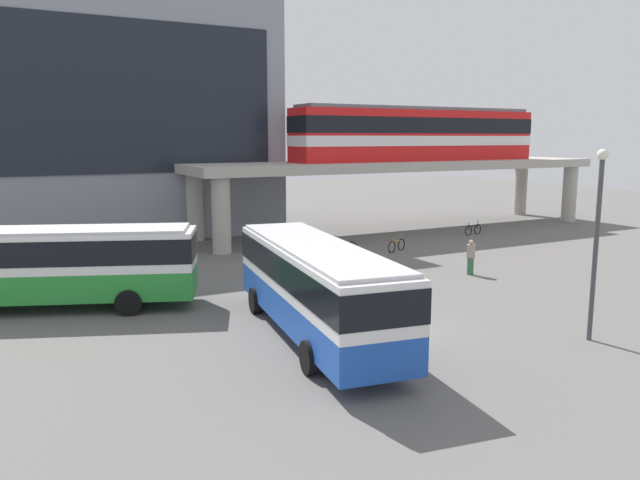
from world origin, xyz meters
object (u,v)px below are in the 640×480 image
(bus_main, at_px, (315,280))
(bus_secondary, at_px, (52,260))
(station_building, at_px, (64,113))
(pedestrian_walking_across, at_px, (471,258))
(bicycle_orange, at_px, (397,245))
(bicycle_black, at_px, (473,230))
(train, at_px, (418,133))
(bicycle_green, at_px, (343,248))

(bus_main, bearing_deg, bus_secondary, 133.48)
(station_building, bearing_deg, pedestrian_walking_across, -54.68)
(station_building, xyz_separation_m, bus_secondary, (-2.79, -19.54, -6.34))
(station_building, xyz_separation_m, bicycle_orange, (16.37, -15.64, -7.97))
(bicycle_black, bearing_deg, train, 112.60)
(bus_main, distance_m, bicycle_orange, 16.67)
(train, distance_m, bus_main, 26.70)
(bus_main, xyz_separation_m, pedestrian_walking_across, (11.25, 4.93, -1.17))
(station_building, height_order, bicycle_black, station_building)
(bus_main, xyz_separation_m, bicycle_orange, (11.66, 11.80, -1.63))
(bicycle_green, height_order, bicycle_orange, same)
(bus_secondary, bearing_deg, bicycle_black, 13.52)
(bicycle_green, relative_size, pedestrian_walking_across, 0.99)
(bus_main, relative_size, bicycle_black, 6.41)
(bus_secondary, bearing_deg, station_building, 81.87)
(bus_secondary, bearing_deg, bicycle_green, 16.58)
(train, relative_size, bicycle_orange, 11.72)
(bus_main, relative_size, pedestrian_walking_across, 6.47)
(bus_secondary, height_order, pedestrian_walking_across, bus_secondary)
(pedestrian_walking_across, bearing_deg, train, 63.18)
(station_building, bearing_deg, bus_main, -80.28)
(bicycle_orange, bearing_deg, train, 46.70)
(train, height_order, bicycle_black, train)
(train, xyz_separation_m, bicycle_black, (1.78, -4.28, -6.64))
(station_building, height_order, bicycle_green, station_building)
(bicycle_orange, xyz_separation_m, pedestrian_walking_across, (-0.41, -6.87, 0.46))
(bus_secondary, distance_m, bicycle_orange, 19.62)
(train, xyz_separation_m, bicycle_green, (-9.81, -6.16, -6.64))
(bicycle_green, bearing_deg, bus_main, -123.77)
(train, relative_size, bicycle_green, 11.36)
(train, height_order, pedestrian_walking_across, train)
(train, height_order, bus_main, train)
(station_building, height_order, bicycle_orange, station_building)
(station_building, xyz_separation_m, bicycle_green, (13.16, -14.79, -7.97))
(bus_main, xyz_separation_m, bicycle_black, (20.06, 14.53, -1.63))
(bicycle_orange, bearing_deg, bicycle_green, 165.16)
(station_building, relative_size, bus_secondary, 2.46)
(station_building, distance_m, pedestrian_walking_across, 28.60)
(station_building, distance_m, bus_secondary, 20.73)
(pedestrian_walking_across, bearing_deg, bicycle_orange, 86.58)
(pedestrian_walking_across, bearing_deg, bicycle_black, 47.48)
(bicycle_black, distance_m, bicycle_green, 11.75)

